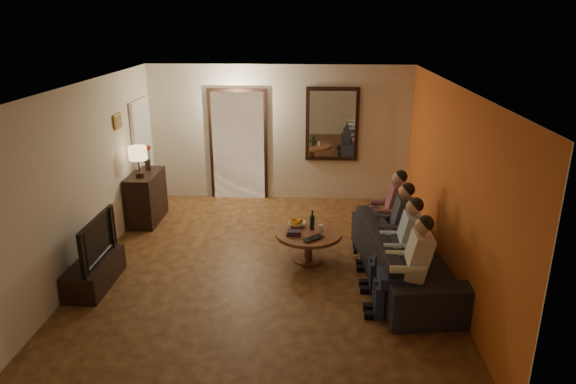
# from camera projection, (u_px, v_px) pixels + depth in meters

# --- Properties ---
(floor) EXTENTS (5.00, 6.00, 0.01)m
(floor) POSITION_uv_depth(u_px,v_px,m) (266.00, 267.00, 7.43)
(floor) COLOR #3D1E10
(floor) RESTS_ON ground
(ceiling) EXTENTS (5.00, 6.00, 0.01)m
(ceiling) POSITION_uv_depth(u_px,v_px,m) (263.00, 85.00, 6.58)
(ceiling) COLOR white
(ceiling) RESTS_ON back_wall
(back_wall) EXTENTS (5.00, 0.02, 2.60)m
(back_wall) POSITION_uv_depth(u_px,v_px,m) (280.00, 134.00, 9.84)
(back_wall) COLOR beige
(back_wall) RESTS_ON floor
(front_wall) EXTENTS (5.00, 0.02, 2.60)m
(front_wall) POSITION_uv_depth(u_px,v_px,m) (231.00, 294.00, 4.17)
(front_wall) COLOR beige
(front_wall) RESTS_ON floor
(left_wall) EXTENTS (0.02, 6.00, 2.60)m
(left_wall) POSITION_uv_depth(u_px,v_px,m) (86.00, 179.00, 7.13)
(left_wall) COLOR beige
(left_wall) RESTS_ON floor
(right_wall) EXTENTS (0.02, 6.00, 2.60)m
(right_wall) POSITION_uv_depth(u_px,v_px,m) (450.00, 184.00, 6.88)
(right_wall) COLOR beige
(right_wall) RESTS_ON floor
(orange_accent) EXTENTS (0.01, 6.00, 2.60)m
(orange_accent) POSITION_uv_depth(u_px,v_px,m) (450.00, 184.00, 6.88)
(orange_accent) COLOR orange
(orange_accent) RESTS_ON right_wall
(kitchen_doorway) EXTENTS (1.00, 0.06, 2.10)m
(kitchen_doorway) POSITION_uv_depth(u_px,v_px,m) (238.00, 146.00, 9.94)
(kitchen_doorway) COLOR #FFE0A5
(kitchen_doorway) RESTS_ON floor
(door_trim) EXTENTS (1.12, 0.04, 2.22)m
(door_trim) POSITION_uv_depth(u_px,v_px,m) (238.00, 146.00, 9.93)
(door_trim) COLOR black
(door_trim) RESTS_ON floor
(fridge_glimpse) EXTENTS (0.45, 0.03, 1.70)m
(fridge_glimpse) POSITION_uv_depth(u_px,v_px,m) (251.00, 154.00, 9.98)
(fridge_glimpse) COLOR silver
(fridge_glimpse) RESTS_ON floor
(mirror_frame) EXTENTS (1.00, 0.05, 1.40)m
(mirror_frame) POSITION_uv_depth(u_px,v_px,m) (332.00, 124.00, 9.68)
(mirror_frame) COLOR black
(mirror_frame) RESTS_ON back_wall
(mirror_glass) EXTENTS (0.86, 0.02, 1.26)m
(mirror_glass) POSITION_uv_depth(u_px,v_px,m) (332.00, 125.00, 9.66)
(mirror_glass) COLOR white
(mirror_glass) RESTS_ON back_wall
(white_door) EXTENTS (0.06, 0.85, 2.04)m
(white_door) POSITION_uv_depth(u_px,v_px,m) (143.00, 155.00, 9.39)
(white_door) COLOR white
(white_door) RESTS_ON floor
(framed_art) EXTENTS (0.03, 0.28, 0.24)m
(framed_art) POSITION_uv_depth(u_px,v_px,m) (118.00, 121.00, 8.17)
(framed_art) COLOR #B28C33
(framed_art) RESTS_ON left_wall
(art_canvas) EXTENTS (0.01, 0.22, 0.18)m
(art_canvas) POSITION_uv_depth(u_px,v_px,m) (119.00, 121.00, 8.17)
(art_canvas) COLOR brown
(art_canvas) RESTS_ON left_wall
(dresser) EXTENTS (0.45, 0.98, 0.87)m
(dresser) POSITION_uv_depth(u_px,v_px,m) (146.00, 197.00, 8.96)
(dresser) COLOR black
(dresser) RESTS_ON floor
(table_lamp) EXTENTS (0.30, 0.30, 0.54)m
(table_lamp) POSITION_uv_depth(u_px,v_px,m) (138.00, 162.00, 8.52)
(table_lamp) COLOR beige
(table_lamp) RESTS_ON dresser
(flower_vase) EXTENTS (0.14, 0.14, 0.44)m
(flower_vase) POSITION_uv_depth(u_px,v_px,m) (147.00, 158.00, 8.95)
(flower_vase) COLOR #B82B13
(flower_vase) RESTS_ON dresser
(tv_stand) EXTENTS (0.45, 1.09, 0.36)m
(tv_stand) POSITION_uv_depth(u_px,v_px,m) (95.00, 273.00, 6.87)
(tv_stand) COLOR black
(tv_stand) RESTS_ON floor
(tv) EXTENTS (1.05, 0.14, 0.61)m
(tv) POSITION_uv_depth(u_px,v_px,m) (90.00, 240.00, 6.72)
(tv) COLOR black
(tv) RESTS_ON tv_stand
(sofa) EXTENTS (2.66, 1.29, 0.75)m
(sofa) POSITION_uv_depth(u_px,v_px,m) (406.00, 255.00, 6.96)
(sofa) COLOR black
(sofa) RESTS_ON floor
(person_a) EXTENTS (0.60, 0.40, 1.20)m
(person_a) POSITION_uv_depth(u_px,v_px,m) (411.00, 271.00, 6.04)
(person_a) COLOR tan
(person_a) RESTS_ON sofa
(person_b) EXTENTS (0.60, 0.40, 1.20)m
(person_b) POSITION_uv_depth(u_px,v_px,m) (403.00, 249.00, 6.60)
(person_b) COLOR tan
(person_b) RESTS_ON sofa
(person_c) EXTENTS (0.60, 0.40, 1.20)m
(person_c) POSITION_uv_depth(u_px,v_px,m) (396.00, 231.00, 7.17)
(person_c) COLOR tan
(person_c) RESTS_ON sofa
(person_d) EXTENTS (0.60, 0.40, 1.20)m
(person_d) POSITION_uv_depth(u_px,v_px,m) (390.00, 215.00, 7.74)
(person_d) COLOR tan
(person_d) RESTS_ON sofa
(dog) EXTENTS (0.57, 0.27, 0.56)m
(dog) POSITION_uv_depth(u_px,v_px,m) (376.00, 242.00, 7.57)
(dog) COLOR #AD6F4F
(dog) RESTS_ON floor
(coffee_table) EXTENTS (1.10, 1.10, 0.45)m
(coffee_table) POSITION_uv_depth(u_px,v_px,m) (308.00, 246.00, 7.56)
(coffee_table) COLOR brown
(coffee_table) RESTS_ON floor
(bowl) EXTENTS (0.26, 0.26, 0.06)m
(bowl) POSITION_uv_depth(u_px,v_px,m) (297.00, 224.00, 7.69)
(bowl) COLOR white
(bowl) RESTS_ON coffee_table
(oranges) EXTENTS (0.20, 0.20, 0.08)m
(oranges) POSITION_uv_depth(u_px,v_px,m) (297.00, 220.00, 7.67)
(oranges) COLOR orange
(oranges) RESTS_ON bowl
(wine_bottle) EXTENTS (0.07, 0.07, 0.31)m
(wine_bottle) POSITION_uv_depth(u_px,v_px,m) (312.00, 220.00, 7.53)
(wine_bottle) COLOR black
(wine_bottle) RESTS_ON coffee_table
(wine_glass) EXTENTS (0.06, 0.06, 0.10)m
(wine_glass) POSITION_uv_depth(u_px,v_px,m) (321.00, 228.00, 7.51)
(wine_glass) COLOR silver
(wine_glass) RESTS_ON coffee_table
(book_stack) EXTENTS (0.20, 0.15, 0.07)m
(book_stack) POSITION_uv_depth(u_px,v_px,m) (293.00, 232.00, 7.39)
(book_stack) COLOR black
(book_stack) RESTS_ON coffee_table
(laptop) EXTENTS (0.39, 0.38, 0.03)m
(laptop) POSITION_uv_depth(u_px,v_px,m) (315.00, 239.00, 7.21)
(laptop) COLOR black
(laptop) RESTS_ON coffee_table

